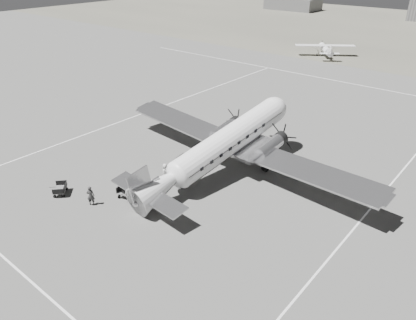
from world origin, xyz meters
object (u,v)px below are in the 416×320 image
(dc3_airliner, at_px, (222,147))
(baggage_cart_far, at_px, (60,189))
(baggage_cart_near, at_px, (128,192))
(ground_crew, at_px, (91,196))
(ramp_agent, at_px, (141,184))
(shed_secondary, at_px, (293,4))
(passenger, at_px, (165,172))
(light_plane_left, at_px, (325,50))

(dc3_airliner, bearing_deg, baggage_cart_far, -121.10)
(dc3_airliner, xyz_separation_m, baggage_cart_near, (-3.43, -8.18, -2.23))
(ground_crew, height_order, ramp_agent, ground_crew)
(dc3_airliner, distance_m, baggage_cart_near, 9.15)
(ground_crew, bearing_deg, shed_secondary, -108.52)
(passenger, bearing_deg, baggage_cart_near, 160.77)
(baggage_cart_far, distance_m, ramp_agent, 6.82)
(shed_secondary, distance_m, dc3_airliner, 123.20)
(baggage_cart_far, bearing_deg, baggage_cart_near, 77.36)
(dc3_airliner, relative_size, ground_crew, 16.86)
(shed_secondary, relative_size, ramp_agent, 11.38)
(light_plane_left, distance_m, baggage_cart_near, 59.26)
(ground_crew, bearing_deg, ramp_agent, -152.80)
(light_plane_left, bearing_deg, dc3_airliner, -111.04)
(light_plane_left, height_order, passenger, light_plane_left)
(baggage_cart_near, relative_size, ramp_agent, 1.12)
(baggage_cart_near, bearing_deg, dc3_airliner, 52.79)
(shed_secondary, height_order, dc3_airliner, dc3_airliner)
(baggage_cart_far, bearing_deg, ground_crew, 54.79)
(light_plane_left, bearing_deg, baggage_cart_far, -121.30)
(ground_crew, bearing_deg, passenger, -146.20)
(dc3_airliner, height_order, baggage_cart_far, dc3_airliner)
(shed_secondary, bearing_deg, passenger, -65.94)
(baggage_cart_near, height_order, ground_crew, ground_crew)
(baggage_cart_far, bearing_deg, light_plane_left, 138.46)
(passenger, bearing_deg, light_plane_left, -3.43)
(dc3_airliner, xyz_separation_m, passenger, (-3.09, -4.20, -1.89))
(ground_crew, height_order, passenger, ground_crew)
(light_plane_left, relative_size, baggage_cart_near, 6.51)
(shed_secondary, xyz_separation_m, light_plane_left, (40.76, -60.37, -0.80))
(ramp_agent, distance_m, passenger, 2.65)
(shed_secondary, xyz_separation_m, ground_crew, (49.42, -121.35, -1.15))
(light_plane_left, bearing_deg, baggage_cart_near, -116.31)
(shed_secondary, height_order, ground_crew, shed_secondary)
(dc3_airliner, relative_size, passenger, 17.17)
(shed_secondary, xyz_separation_m, baggage_cart_far, (46.01, -122.03, -1.56))
(dc3_airliner, bearing_deg, baggage_cart_near, -107.84)
(shed_secondary, distance_m, ground_crew, 131.04)
(dc3_airliner, xyz_separation_m, ramp_agent, (-3.31, -6.84, -1.94))
(light_plane_left, bearing_deg, ground_crew, -118.09)
(ground_crew, relative_size, passenger, 1.02)
(baggage_cart_near, distance_m, baggage_cart_far, 5.89)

